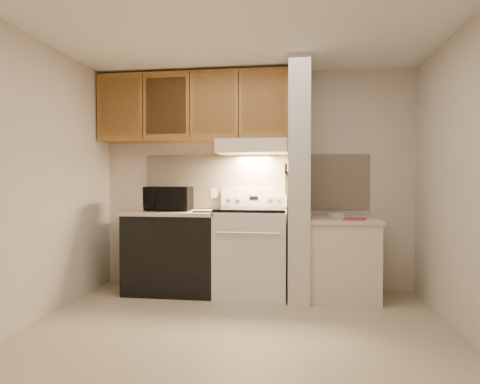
# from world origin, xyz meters

# --- Properties ---
(floor) EXTENTS (3.60, 3.60, 0.00)m
(floor) POSITION_xyz_m (0.00, 0.00, 0.00)
(floor) COLOR tan
(floor) RESTS_ON ground
(ceiling) EXTENTS (3.60, 3.60, 0.00)m
(ceiling) POSITION_xyz_m (0.00, 0.00, 2.50)
(ceiling) COLOR white
(ceiling) RESTS_ON wall_back
(wall_back) EXTENTS (3.60, 2.50, 0.02)m
(wall_back) POSITION_xyz_m (0.00, 1.50, 1.25)
(wall_back) COLOR beige
(wall_back) RESTS_ON floor
(wall_left) EXTENTS (0.02, 3.00, 2.50)m
(wall_left) POSITION_xyz_m (-1.80, 0.00, 1.25)
(wall_left) COLOR beige
(wall_left) RESTS_ON floor
(wall_right) EXTENTS (0.02, 3.00, 2.50)m
(wall_right) POSITION_xyz_m (1.80, 0.00, 1.25)
(wall_right) COLOR beige
(wall_right) RESTS_ON floor
(backsplash) EXTENTS (2.60, 0.02, 0.63)m
(backsplash) POSITION_xyz_m (0.00, 1.49, 1.24)
(backsplash) COLOR beige
(backsplash) RESTS_ON wall_back
(range_body) EXTENTS (0.76, 0.65, 0.92)m
(range_body) POSITION_xyz_m (0.00, 1.16, 0.46)
(range_body) COLOR silver
(range_body) RESTS_ON floor
(oven_window) EXTENTS (0.50, 0.01, 0.30)m
(oven_window) POSITION_xyz_m (0.00, 0.84, 0.50)
(oven_window) COLOR black
(oven_window) RESTS_ON range_body
(oven_handle) EXTENTS (0.65, 0.02, 0.02)m
(oven_handle) POSITION_xyz_m (0.00, 0.80, 0.72)
(oven_handle) COLOR silver
(oven_handle) RESTS_ON range_body
(cooktop) EXTENTS (0.74, 0.64, 0.03)m
(cooktop) POSITION_xyz_m (0.00, 1.16, 0.94)
(cooktop) COLOR black
(cooktop) RESTS_ON range_body
(range_backguard) EXTENTS (0.76, 0.08, 0.20)m
(range_backguard) POSITION_xyz_m (0.00, 1.44, 1.05)
(range_backguard) COLOR silver
(range_backguard) RESTS_ON range_body
(range_display) EXTENTS (0.10, 0.01, 0.04)m
(range_display) POSITION_xyz_m (0.00, 1.40, 1.05)
(range_display) COLOR black
(range_display) RESTS_ON range_backguard
(range_knob_left_outer) EXTENTS (0.05, 0.02, 0.05)m
(range_knob_left_outer) POSITION_xyz_m (-0.28, 1.40, 1.05)
(range_knob_left_outer) COLOR silver
(range_knob_left_outer) RESTS_ON range_backguard
(range_knob_left_inner) EXTENTS (0.05, 0.02, 0.05)m
(range_knob_left_inner) POSITION_xyz_m (-0.18, 1.40, 1.05)
(range_knob_left_inner) COLOR silver
(range_knob_left_inner) RESTS_ON range_backguard
(range_knob_right_inner) EXTENTS (0.05, 0.02, 0.05)m
(range_knob_right_inner) POSITION_xyz_m (0.18, 1.40, 1.05)
(range_knob_right_inner) COLOR silver
(range_knob_right_inner) RESTS_ON range_backguard
(range_knob_right_outer) EXTENTS (0.05, 0.02, 0.05)m
(range_knob_right_outer) POSITION_xyz_m (0.28, 1.40, 1.05)
(range_knob_right_outer) COLOR silver
(range_knob_right_outer) RESTS_ON range_backguard
(dishwasher_front) EXTENTS (1.00, 0.63, 0.87)m
(dishwasher_front) POSITION_xyz_m (-0.88, 1.17, 0.43)
(dishwasher_front) COLOR black
(dishwasher_front) RESTS_ON floor
(left_countertop) EXTENTS (1.04, 0.67, 0.04)m
(left_countertop) POSITION_xyz_m (-0.88, 1.17, 0.89)
(left_countertop) COLOR beige
(left_countertop) RESTS_ON dishwasher_front
(spoon_rest) EXTENTS (0.25, 0.08, 0.02)m
(spoon_rest) POSITION_xyz_m (-0.48, 0.97, 0.92)
(spoon_rest) COLOR black
(spoon_rest) RESTS_ON left_countertop
(teal_jar) EXTENTS (0.12, 0.12, 0.10)m
(teal_jar) POSITION_xyz_m (-1.03, 1.39, 0.96)
(teal_jar) COLOR #246861
(teal_jar) RESTS_ON left_countertop
(outlet) EXTENTS (0.08, 0.01, 0.12)m
(outlet) POSITION_xyz_m (-0.48, 1.48, 1.10)
(outlet) COLOR beige
(outlet) RESTS_ON backsplash
(microwave) EXTENTS (0.51, 0.35, 0.27)m
(microwave) POSITION_xyz_m (-0.93, 1.15, 1.05)
(microwave) COLOR black
(microwave) RESTS_ON left_countertop
(partition_pillar) EXTENTS (0.22, 0.70, 2.50)m
(partition_pillar) POSITION_xyz_m (0.51, 1.15, 1.25)
(partition_pillar) COLOR beige
(partition_pillar) RESTS_ON floor
(pillar_trim) EXTENTS (0.01, 0.70, 0.04)m
(pillar_trim) POSITION_xyz_m (0.39, 1.15, 1.30)
(pillar_trim) COLOR #99652E
(pillar_trim) RESTS_ON partition_pillar
(knife_strip) EXTENTS (0.02, 0.42, 0.04)m
(knife_strip) POSITION_xyz_m (0.39, 1.10, 1.32)
(knife_strip) COLOR black
(knife_strip) RESTS_ON partition_pillar
(knife_blade_a) EXTENTS (0.01, 0.03, 0.16)m
(knife_blade_a) POSITION_xyz_m (0.38, 0.93, 1.22)
(knife_blade_a) COLOR silver
(knife_blade_a) RESTS_ON knife_strip
(knife_handle_a) EXTENTS (0.02, 0.02, 0.10)m
(knife_handle_a) POSITION_xyz_m (0.38, 0.93, 1.37)
(knife_handle_a) COLOR black
(knife_handle_a) RESTS_ON knife_strip
(knife_blade_b) EXTENTS (0.01, 0.04, 0.18)m
(knife_blade_b) POSITION_xyz_m (0.38, 1.01, 1.21)
(knife_blade_b) COLOR silver
(knife_blade_b) RESTS_ON knife_strip
(knife_handle_b) EXTENTS (0.02, 0.02, 0.10)m
(knife_handle_b) POSITION_xyz_m (0.38, 1.02, 1.37)
(knife_handle_b) COLOR black
(knife_handle_b) RESTS_ON knife_strip
(knife_blade_c) EXTENTS (0.01, 0.04, 0.20)m
(knife_blade_c) POSITION_xyz_m (0.38, 1.10, 1.20)
(knife_blade_c) COLOR silver
(knife_blade_c) RESTS_ON knife_strip
(knife_handle_c) EXTENTS (0.02, 0.02, 0.10)m
(knife_handle_c) POSITION_xyz_m (0.38, 1.11, 1.37)
(knife_handle_c) COLOR black
(knife_handle_c) RESTS_ON knife_strip
(knife_blade_d) EXTENTS (0.01, 0.04, 0.16)m
(knife_blade_d) POSITION_xyz_m (0.38, 1.17, 1.22)
(knife_blade_d) COLOR silver
(knife_blade_d) RESTS_ON knife_strip
(knife_handle_d) EXTENTS (0.02, 0.02, 0.10)m
(knife_handle_d) POSITION_xyz_m (0.38, 1.17, 1.37)
(knife_handle_d) COLOR black
(knife_handle_d) RESTS_ON knife_strip
(knife_blade_e) EXTENTS (0.01, 0.04, 0.18)m
(knife_blade_e) POSITION_xyz_m (0.38, 1.25, 1.21)
(knife_blade_e) COLOR silver
(knife_blade_e) RESTS_ON knife_strip
(knife_handle_e) EXTENTS (0.02, 0.02, 0.10)m
(knife_handle_e) POSITION_xyz_m (0.38, 1.26, 1.37)
(knife_handle_e) COLOR black
(knife_handle_e) RESTS_ON knife_strip
(oven_mitt) EXTENTS (0.03, 0.11, 0.26)m
(oven_mitt) POSITION_xyz_m (0.38, 1.32, 1.22)
(oven_mitt) COLOR gray
(oven_mitt) RESTS_ON partition_pillar
(right_cab_base) EXTENTS (0.70, 0.60, 0.81)m
(right_cab_base) POSITION_xyz_m (0.97, 1.15, 0.40)
(right_cab_base) COLOR beige
(right_cab_base) RESTS_ON floor
(right_countertop) EXTENTS (0.74, 0.64, 0.04)m
(right_countertop) POSITION_xyz_m (0.97, 1.15, 0.83)
(right_countertop) COLOR beige
(right_countertop) RESTS_ON right_cab_base
(red_folder) EXTENTS (0.28, 0.33, 0.01)m
(red_folder) POSITION_xyz_m (1.07, 1.00, 0.85)
(red_folder) COLOR #B72C3C
(red_folder) RESTS_ON right_countertop
(white_box) EXTENTS (0.16, 0.13, 0.04)m
(white_box) POSITION_xyz_m (0.92, 1.33, 0.87)
(white_box) COLOR white
(white_box) RESTS_ON right_countertop
(range_hood) EXTENTS (0.78, 0.44, 0.15)m
(range_hood) POSITION_xyz_m (0.00, 1.28, 1.62)
(range_hood) COLOR beige
(range_hood) RESTS_ON upper_cabinets
(hood_lip) EXTENTS (0.78, 0.04, 0.06)m
(hood_lip) POSITION_xyz_m (0.00, 1.07, 1.58)
(hood_lip) COLOR beige
(hood_lip) RESTS_ON range_hood
(upper_cabinets) EXTENTS (2.18, 0.33, 0.77)m
(upper_cabinets) POSITION_xyz_m (-0.69, 1.32, 2.08)
(upper_cabinets) COLOR #99652E
(upper_cabinets) RESTS_ON wall_back
(cab_door_a) EXTENTS (0.46, 0.01, 0.63)m
(cab_door_a) POSITION_xyz_m (-1.51, 1.17, 2.08)
(cab_door_a) COLOR #99652E
(cab_door_a) RESTS_ON upper_cabinets
(cab_gap_a) EXTENTS (0.01, 0.01, 0.73)m
(cab_gap_a) POSITION_xyz_m (-1.23, 1.16, 2.08)
(cab_gap_a) COLOR black
(cab_gap_a) RESTS_ON upper_cabinets
(cab_door_b) EXTENTS (0.46, 0.01, 0.63)m
(cab_door_b) POSITION_xyz_m (-0.96, 1.17, 2.08)
(cab_door_b) COLOR #99652E
(cab_door_b) RESTS_ON upper_cabinets
(cab_gap_b) EXTENTS (0.01, 0.01, 0.73)m
(cab_gap_b) POSITION_xyz_m (-0.69, 1.16, 2.08)
(cab_gap_b) COLOR black
(cab_gap_b) RESTS_ON upper_cabinets
(cab_door_c) EXTENTS (0.46, 0.01, 0.63)m
(cab_door_c) POSITION_xyz_m (-0.42, 1.17, 2.08)
(cab_door_c) COLOR #99652E
(cab_door_c) RESTS_ON upper_cabinets
(cab_gap_c) EXTENTS (0.01, 0.01, 0.73)m
(cab_gap_c) POSITION_xyz_m (-0.14, 1.16, 2.08)
(cab_gap_c) COLOR black
(cab_gap_c) RESTS_ON upper_cabinets
(cab_door_d) EXTENTS (0.46, 0.01, 0.63)m
(cab_door_d) POSITION_xyz_m (0.13, 1.17, 2.08)
(cab_door_d) COLOR #99652E
(cab_door_d) RESTS_ON upper_cabinets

